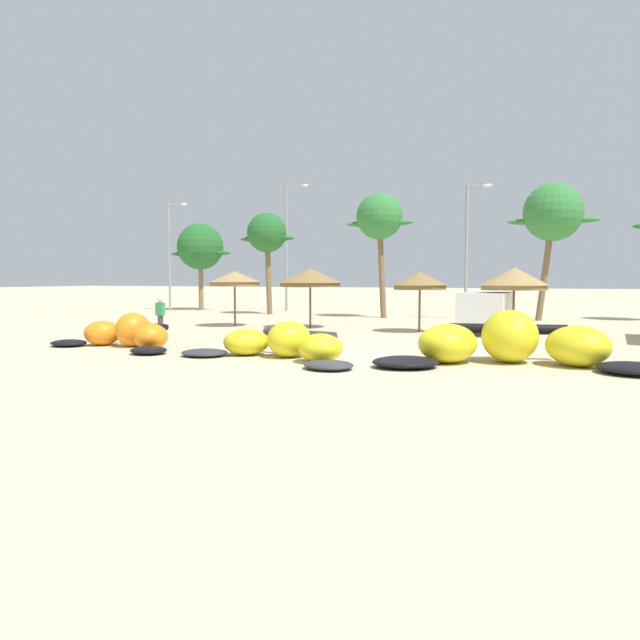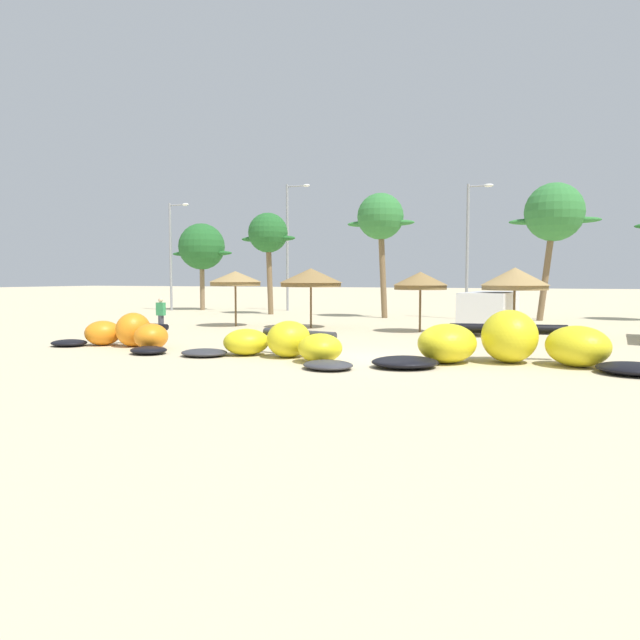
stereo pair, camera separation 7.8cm
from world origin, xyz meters
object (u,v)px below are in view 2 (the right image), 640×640
object	(u,v)px
kite_left	(282,344)
person_near_kites	(161,316)
beach_umbrella_outermost	(515,279)
beach_umbrella_near_van	(235,278)
parked_car_second	(490,309)
palm_leftmost	(202,247)
lamppost_west_center	(289,241)
palm_left_of_gap	(380,218)
kite_left_of_center	(511,344)
palm_left	(268,234)
kite_far_left	(127,334)
lamppost_east_center	(470,244)
palm_center_left	(554,213)
lamppost_west	(172,250)
beach_umbrella_near_palms	(420,281)
beach_umbrella_middle	(311,277)

from	to	relation	value
kite_left	person_near_kites	xyz separation A→B (m)	(-8.15, 4.92, 0.38)
kite_left	beach_umbrella_outermost	distance (m)	12.32
beach_umbrella_near_van	parked_car_second	world-z (taller)	beach_umbrella_near_van
palm_leftmost	lamppost_west_center	xyz separation A→B (m)	(6.58, 1.71, 0.45)
palm_left_of_gap	parked_car_second	bearing A→B (deg)	-46.90
kite_left_of_center	palm_left_of_gap	size ratio (longest dim) A/B	1.05
kite_left_of_center	palm_left	xyz separation A→B (m)	(-17.15, 18.65, 4.81)
palm_left	beach_umbrella_near_van	bearing A→B (deg)	-72.67
kite_far_left	beach_umbrella_outermost	size ratio (longest dim) A/B	1.94
kite_far_left	lamppost_east_center	world-z (taller)	lamppost_east_center
palm_left	palm_center_left	xyz separation A→B (m)	(17.98, 0.43, 0.73)
lamppost_east_center	beach_umbrella_near_van	bearing A→B (deg)	-136.39
beach_umbrella_near_van	beach_umbrella_outermost	world-z (taller)	beach_umbrella_outermost
lamppost_west	beach_umbrella_near_palms	bearing A→B (deg)	-27.26
palm_center_left	palm_left	bearing A→B (deg)	-178.62
parked_car_second	beach_umbrella_outermost	bearing A→B (deg)	-36.02
beach_umbrella_middle	kite_left_of_center	bearing A→B (deg)	-42.86
palm_leftmost	lamppost_east_center	distance (m)	20.66
beach_umbrella_outermost	lamppost_west	world-z (taller)	lamppost_west
palm_center_left	beach_umbrella_middle	bearing A→B (deg)	-138.59
kite_far_left	beach_umbrella_middle	world-z (taller)	beach_umbrella_middle
beach_umbrella_outermost	palm_left	bearing A→B (deg)	150.48
beach_umbrella_near_van	beach_umbrella_middle	xyz separation A→B (m)	(3.97, 0.48, 0.05)
palm_center_left	kite_left	bearing A→B (deg)	-110.13
beach_umbrella_middle	parked_car_second	distance (m)	8.63
beach_umbrella_near_palms	lamppost_west	bearing A→B (deg)	152.74
lamppost_west	lamppost_west_center	world-z (taller)	lamppost_west_center
beach_umbrella_near_palms	person_near_kites	distance (m)	11.64
kite_left_of_center	palm_center_left	bearing A→B (deg)	87.52
kite_left_of_center	beach_umbrella_outermost	world-z (taller)	beach_umbrella_outermost
palm_left_of_gap	palm_center_left	size ratio (longest dim) A/B	0.97
palm_leftmost	kite_far_left	bearing A→B (deg)	-63.15
palm_center_left	lamppost_west	distance (m)	26.88
beach_umbrella_near_van	kite_left_of_center	bearing A→B (deg)	-32.34
kite_left	beach_umbrella_near_palms	bearing A→B (deg)	79.19
beach_umbrella_outermost	lamppost_east_center	distance (m)	10.25
palm_leftmost	palm_center_left	distance (m)	25.27
palm_center_left	lamppost_west_center	distance (m)	19.01
beach_umbrella_middle	kite_far_left	bearing A→B (deg)	-106.04
lamppost_west	kite_left	bearing A→B (deg)	-47.91
parked_car_second	palm_left_of_gap	distance (m)	12.02
beach_umbrella_middle	lamppost_west_center	xyz separation A→B (m)	(-7.56, 13.84, 2.77)
beach_umbrella_outermost	palm_leftmost	distance (m)	26.82
palm_leftmost	palm_center_left	xyz separation A→B (m)	(25.11, -2.45, 1.32)
kite_far_left	kite_left_of_center	world-z (taller)	kite_left_of_center
beach_umbrella_middle	parked_car_second	bearing A→B (deg)	4.31
palm_left_of_gap	lamppost_west	size ratio (longest dim) A/B	0.95
beach_umbrella_near_palms	lamppost_west	size ratio (longest dim) A/B	0.34
lamppost_west_center	parked_car_second	bearing A→B (deg)	-39.43
beach_umbrella_middle	palm_center_left	distance (m)	15.07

